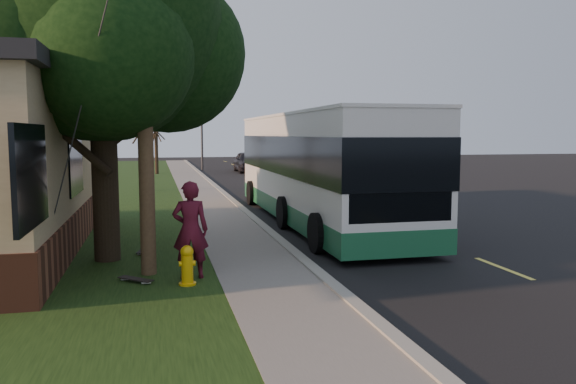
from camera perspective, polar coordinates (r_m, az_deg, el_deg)
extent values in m
plane|color=black|center=(11.12, 3.50, -8.91)|extent=(120.00, 120.00, 0.00)
cube|color=black|center=(21.69, 5.95, -1.64)|extent=(8.00, 80.00, 0.01)
cube|color=gray|center=(20.72, -4.56, -1.83)|extent=(0.25, 80.00, 0.12)
cube|color=slate|center=(20.59, -7.31, -1.97)|extent=(2.00, 80.00, 0.08)
cube|color=black|center=(20.53, -17.08, -2.22)|extent=(5.00, 80.00, 0.07)
cylinder|color=#E8AE0C|center=(10.60, -10.20, -7.82)|extent=(0.22, 0.22, 0.55)
sphere|color=#E8AE0C|center=(10.52, -10.23, -5.99)|extent=(0.24, 0.24, 0.24)
cylinder|color=#E8AE0C|center=(10.57, -10.21, -7.16)|extent=(0.30, 0.10, 0.10)
cylinder|color=#E8AE0C|center=(10.57, -10.21, -7.16)|extent=(0.10, 0.18, 0.10)
cylinder|color=#E8AE0C|center=(10.66, -10.17, -9.15)|extent=(0.32, 0.32, 0.04)
cylinder|color=#473321|center=(11.42, -14.51, 14.42)|extent=(0.30, 0.30, 9.00)
cylinder|color=#2D2D30|center=(10.29, -19.62, 10.91)|extent=(2.52, 3.21, 7.60)
cylinder|color=black|center=(12.85, -18.12, 2.17)|extent=(0.56, 0.56, 4.00)
sphere|color=black|center=(13.06, -18.59, 16.32)|extent=(5.20, 5.20, 5.20)
sphere|color=black|center=(13.52, -12.18, 13.55)|extent=(3.60, 3.60, 3.60)
sphere|color=black|center=(12.77, -24.26, 14.98)|extent=(3.80, 3.80, 3.80)
sphere|color=black|center=(11.61, -17.51, 13.19)|extent=(3.20, 3.20, 3.20)
sphere|color=black|center=(14.56, -20.58, 16.73)|extent=(3.40, 3.40, 3.40)
cylinder|color=black|center=(28.31, -14.14, 3.45)|extent=(0.24, 0.24, 3.30)
cylinder|color=black|center=(28.29, -14.22, 6.79)|extent=(1.38, 0.57, 2.01)
cylinder|color=black|center=(28.29, -14.22, 6.79)|extent=(0.74, 1.21, 1.58)
cylinder|color=black|center=(28.29, -14.22, 6.79)|extent=(0.65, 1.05, 1.95)
cylinder|color=black|center=(28.29, -14.22, 6.79)|extent=(1.28, 0.53, 1.33)
cylinder|color=black|center=(28.29, -14.22, 6.79)|extent=(0.75, 1.21, 1.70)
cylinder|color=black|center=(40.31, -13.22, 3.96)|extent=(0.24, 0.24, 3.03)
cylinder|color=black|center=(40.29, -13.27, 6.11)|extent=(1.38, 0.57, 2.01)
cylinder|color=black|center=(40.29, -13.27, 6.11)|extent=(0.74, 1.21, 1.58)
cylinder|color=black|center=(40.29, -13.27, 6.11)|extent=(0.65, 1.05, 1.95)
cylinder|color=black|center=(40.29, -13.27, 6.11)|extent=(1.28, 0.53, 1.33)
cylinder|color=black|center=(40.29, -13.27, 6.11)|extent=(0.75, 1.21, 1.70)
cylinder|color=#2D2D30|center=(44.44, -8.74, 5.72)|extent=(0.16, 0.16, 5.50)
imported|color=black|center=(44.47, -8.77, 7.97)|extent=(0.18, 0.22, 1.10)
cube|color=silver|center=(18.14, 2.96, 3.16)|extent=(2.67, 12.81, 2.88)
cube|color=#1A5C36|center=(18.27, 2.94, -1.53)|extent=(2.69, 12.83, 0.59)
cube|color=black|center=(18.13, 2.97, 3.83)|extent=(2.71, 12.85, 1.17)
cube|color=black|center=(12.17, 11.43, 0.95)|extent=(2.37, 0.06, 1.71)
cube|color=yellow|center=(12.15, 11.55, 7.74)|extent=(1.71, 0.06, 0.37)
cube|color=#FFF2CC|center=(12.02, 7.85, -4.97)|extent=(0.27, 0.04, 0.16)
cube|color=#FFF2CC|center=(12.68, 14.63, -4.53)|extent=(0.27, 0.04, 0.16)
cube|color=silver|center=(18.13, 2.99, 7.78)|extent=(2.72, 12.86, 0.08)
cylinder|color=black|center=(13.44, 3.10, -4.18)|extent=(0.30, 0.98, 0.98)
cylinder|color=black|center=(14.42, 13.35, -3.64)|extent=(0.30, 0.98, 0.98)
cylinder|color=black|center=(16.91, -0.39, -2.09)|extent=(0.30, 0.98, 0.98)
cylinder|color=black|center=(17.70, 8.07, -1.79)|extent=(0.30, 0.98, 0.98)
cylinder|color=black|center=(22.52, -3.69, -0.10)|extent=(0.30, 0.98, 0.98)
cylinder|color=black|center=(23.12, 2.84, 0.06)|extent=(0.30, 0.98, 0.98)
imported|color=#4A0E1D|center=(10.96, -9.89, -3.80)|extent=(0.73, 0.52, 1.88)
cube|color=black|center=(13.67, -14.43, -5.72)|extent=(0.34, 0.77, 0.02)
cylinder|color=silver|center=(13.43, -14.67, -6.10)|extent=(0.17, 0.08, 0.05)
cylinder|color=silver|center=(13.93, -14.18, -5.66)|extent=(0.17, 0.08, 0.05)
cube|color=black|center=(11.05, -15.22, -8.51)|extent=(0.68, 0.65, 0.02)
cylinder|color=silver|center=(10.88, -14.21, -8.92)|extent=(0.15, 0.16, 0.05)
cylinder|color=silver|center=(11.24, -16.19, -8.49)|extent=(0.15, 0.16, 0.05)
imported|color=black|center=(42.13, -4.05, 3.10)|extent=(1.88, 4.64, 1.58)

